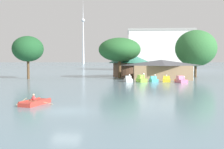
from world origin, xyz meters
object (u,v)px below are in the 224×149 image
object	(u,v)px
pedal_boat_cyan	(154,80)
pedal_boat_yellow	(166,80)
pedal_boat_lime	(141,79)
boathouse	(161,69)
shoreline_tree_mid	(120,50)
rowboat_with_rower	(35,102)
distant_broadcast_tower	(83,30)
green_roof_pavilion	(129,63)
shoreline_tree_tall_left	(28,49)
pedal_boat_white	(128,79)
pedal_boat_pink	(181,80)
shoreline_tree_right	(196,48)
background_building_block	(159,50)

from	to	relation	value
pedal_boat_cyan	pedal_boat_yellow	xyz separation A→B (m)	(2.58, -0.29, 0.03)
pedal_boat_lime	pedal_boat_cyan	bearing A→B (deg)	89.35
boathouse	shoreline_tree_mid	world-z (taller)	shoreline_tree_mid
rowboat_with_rower	distant_broadcast_tower	size ratio (longest dim) A/B	0.03
boathouse	green_roof_pavilion	size ratio (longest dim) A/B	1.16
shoreline_tree_tall_left	pedal_boat_white	bearing A→B (deg)	-17.21
pedal_boat_pink	boathouse	size ratio (longest dim) A/B	0.23
pedal_boat_yellow	green_roof_pavilion	world-z (taller)	green_roof_pavilion
pedal_boat_white	shoreline_tree_mid	size ratio (longest dim) A/B	0.28
rowboat_with_rower	shoreline_tree_tall_left	world-z (taller)	shoreline_tree_tall_left
boathouse	shoreline_tree_right	bearing A→B (deg)	40.64
rowboat_with_rower	pedal_boat_white	distance (m)	30.99
pedal_boat_white	boathouse	xyz separation A→B (m)	(7.67, 7.63, 1.89)
shoreline_tree_mid	background_building_block	size ratio (longest dim) A/B	0.35
boathouse	shoreline_tree_right	world-z (taller)	shoreline_tree_right
pedal_boat_yellow	shoreline_tree_tall_left	size ratio (longest dim) A/B	0.25
shoreline_tree_mid	shoreline_tree_right	bearing A→B (deg)	13.87
boathouse	green_roof_pavilion	distance (m)	13.17
pedal_boat_lime	pedal_boat_pink	bearing A→B (deg)	64.19
boathouse	green_roof_pavilion	world-z (taller)	green_roof_pavilion
pedal_boat_cyan	rowboat_with_rower	bearing A→B (deg)	-34.96
pedal_boat_yellow	pedal_boat_white	bearing A→B (deg)	-83.91
pedal_boat_cyan	pedal_boat_pink	xyz separation A→B (m)	(5.20, -1.70, 0.06)
pedal_boat_lime	pedal_boat_pink	world-z (taller)	pedal_boat_lime
pedal_boat_pink	green_roof_pavilion	distance (m)	22.71
shoreline_tree_right	shoreline_tree_mid	bearing A→B (deg)	-166.13
shoreline_tree_tall_left	background_building_block	distance (m)	75.62
pedal_boat_cyan	pedal_boat_pink	size ratio (longest dim) A/B	0.83
pedal_boat_yellow	green_roof_pavilion	size ratio (longest dim) A/B	0.22
shoreline_tree_tall_left	shoreline_tree_right	bearing A→B (deg)	11.99
shoreline_tree_mid	background_building_block	distance (m)	63.34
green_roof_pavilion	distant_broadcast_tower	distance (m)	362.16
shoreline_tree_mid	shoreline_tree_right	world-z (taller)	shoreline_tree_right
rowboat_with_rower	green_roof_pavilion	size ratio (longest dim) A/B	0.32
green_roof_pavilion	shoreline_tree_right	xyz separation A→B (m)	(17.31, -2.29, 3.90)
pedal_boat_lime	boathouse	size ratio (longest dim) A/B	0.21
pedal_boat_pink	shoreline_tree_tall_left	distance (m)	35.99
pedal_boat_yellow	shoreline_tree_mid	size ratio (longest dim) A/B	0.25
pedal_boat_white	shoreline_tree_tall_left	distance (m)	25.84
shoreline_tree_right	green_roof_pavilion	bearing A→B (deg)	172.47
rowboat_with_rower	green_roof_pavilion	world-z (taller)	green_roof_pavilion
rowboat_with_rower	green_roof_pavilion	bearing A→B (deg)	3.83
pedal_boat_cyan	shoreline_tree_right	distance (m)	21.64
boathouse	distant_broadcast_tower	size ratio (longest dim) A/B	0.11
pedal_boat_white	shoreline_tree_right	xyz separation A→B (m)	(17.66, 16.21, 7.12)
shoreline_tree_tall_left	distant_broadcast_tower	distance (m)	368.67
boathouse	background_building_block	world-z (taller)	background_building_block
shoreline_tree_tall_left	distant_broadcast_tower	xyz separation A→B (m)	(-46.65, 362.75, 46.43)
pedal_boat_lime	distant_broadcast_tower	distance (m)	381.79
shoreline_tree_tall_left	background_building_block	xyz separation A→B (m)	(38.80, 64.87, 2.24)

